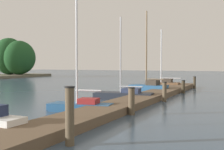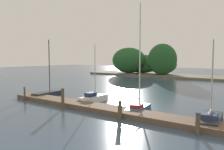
{
  "view_description": "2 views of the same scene",
  "coord_description": "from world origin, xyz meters",
  "px_view_note": "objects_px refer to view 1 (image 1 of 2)",
  "views": [
    {
      "loc": [
        -14.44,
        4.53,
        2.22
      ],
      "look_at": [
        0.86,
        11.63,
        1.59
      ],
      "focal_mm": 47.99,
      "sensor_mm": 36.0,
      "label": 1
    },
    {
      "loc": [
        6.09,
        -3.05,
        4.09
      ],
      "look_at": [
        -4.87,
        11.74,
        2.62
      ],
      "focal_mm": 36.93,
      "sensor_mm": 36.0,
      "label": 2
    }
  ],
  "objects_px": {
    "sailboat_3": "(123,95)",
    "mooring_piling_1": "(70,116)",
    "mooring_piling_3": "(164,92)",
    "mooring_piling_4": "(183,87)",
    "sailboat_2": "(80,102)",
    "sailboat_5": "(163,84)",
    "sailboat_4": "(148,87)",
    "mooring_piling_2": "(131,101)",
    "mooring_piling_5": "(195,82)"
  },
  "relations": [
    {
      "from": "sailboat_3",
      "to": "mooring_piling_5",
      "type": "relative_size",
      "value": 4.68
    },
    {
      "from": "sailboat_2",
      "to": "mooring_piling_2",
      "type": "xyz_separation_m",
      "value": [
        0.07,
        -2.58,
        0.2
      ]
    },
    {
      "from": "sailboat_2",
      "to": "mooring_piling_3",
      "type": "bearing_deg",
      "value": -127.14
    },
    {
      "from": "mooring_piling_4",
      "to": "sailboat_5",
      "type": "bearing_deg",
      "value": 32.38
    },
    {
      "from": "sailboat_4",
      "to": "mooring_piling_5",
      "type": "height_order",
      "value": "sailboat_4"
    },
    {
      "from": "sailboat_2",
      "to": "mooring_piling_3",
      "type": "xyz_separation_m",
      "value": [
        5.1,
        -2.7,
        0.18
      ]
    },
    {
      "from": "mooring_piling_1",
      "to": "mooring_piling_4",
      "type": "height_order",
      "value": "mooring_piling_1"
    },
    {
      "from": "sailboat_3",
      "to": "mooring_piling_2",
      "type": "relative_size",
      "value": 4.26
    },
    {
      "from": "sailboat_3",
      "to": "mooring_piling_3",
      "type": "distance_m",
      "value": 2.64
    },
    {
      "from": "sailboat_5",
      "to": "mooring_piling_4",
      "type": "height_order",
      "value": "sailboat_5"
    },
    {
      "from": "mooring_piling_2",
      "to": "sailboat_4",
      "type": "bearing_deg",
      "value": 14.14
    },
    {
      "from": "sailboat_4",
      "to": "mooring_piling_1",
      "type": "relative_size",
      "value": 3.89
    },
    {
      "from": "mooring_piling_5",
      "to": "sailboat_4",
      "type": "bearing_deg",
      "value": 153.18
    },
    {
      "from": "sailboat_3",
      "to": "mooring_piling_5",
      "type": "xyz_separation_m",
      "value": [
        10.33,
        -2.63,
        0.26
      ]
    },
    {
      "from": "mooring_piling_2",
      "to": "mooring_piling_3",
      "type": "xyz_separation_m",
      "value": [
        5.03,
        -0.12,
        -0.02
      ]
    },
    {
      "from": "mooring_piling_1",
      "to": "mooring_piling_4",
      "type": "xyz_separation_m",
      "value": [
        15.76,
        0.14,
        -0.31
      ]
    },
    {
      "from": "sailboat_4",
      "to": "mooring_piling_5",
      "type": "bearing_deg",
      "value": -112.96
    },
    {
      "from": "sailboat_2",
      "to": "mooring_piling_5",
      "type": "height_order",
      "value": "sailboat_2"
    },
    {
      "from": "mooring_piling_4",
      "to": "mooring_piling_2",
      "type": "bearing_deg",
      "value": 179.41
    },
    {
      "from": "sailboat_3",
      "to": "mooring_piling_1",
      "type": "xyz_separation_m",
      "value": [
        -10.32,
        -2.76,
        0.52
      ]
    },
    {
      "from": "sailboat_2",
      "to": "mooring_piling_4",
      "type": "bearing_deg",
      "value": -113.51
    },
    {
      "from": "mooring_piling_1",
      "to": "mooring_piling_4",
      "type": "relative_size",
      "value": 1.62
    },
    {
      "from": "sailboat_5",
      "to": "sailboat_4",
      "type": "bearing_deg",
      "value": 90.35
    },
    {
      "from": "mooring_piling_3",
      "to": "sailboat_2",
      "type": "bearing_deg",
      "value": 152.09
    },
    {
      "from": "mooring_piling_3",
      "to": "mooring_piling_5",
      "type": "bearing_deg",
      "value": -0.02
    },
    {
      "from": "mooring_piling_1",
      "to": "mooring_piling_5",
      "type": "height_order",
      "value": "mooring_piling_1"
    },
    {
      "from": "mooring_piling_2",
      "to": "mooring_piling_4",
      "type": "distance_m",
      "value": 10.48
    },
    {
      "from": "sailboat_3",
      "to": "mooring_piling_5",
      "type": "height_order",
      "value": "sailboat_3"
    },
    {
      "from": "sailboat_2",
      "to": "sailboat_3",
      "type": "bearing_deg",
      "value": -100.04
    },
    {
      "from": "sailboat_2",
      "to": "sailboat_5",
      "type": "xyz_separation_m",
      "value": [
        14.96,
        0.11,
        -0.03
      ]
    },
    {
      "from": "sailboat_2",
      "to": "mooring_piling_5",
      "type": "distance_m",
      "value": 15.67
    },
    {
      "from": "mooring_piling_3",
      "to": "sailboat_3",
      "type": "bearing_deg",
      "value": 89.76
    },
    {
      "from": "sailboat_5",
      "to": "mooring_piling_1",
      "type": "height_order",
      "value": "sailboat_5"
    },
    {
      "from": "sailboat_2",
      "to": "sailboat_4",
      "type": "height_order",
      "value": "sailboat_2"
    },
    {
      "from": "mooring_piling_2",
      "to": "mooring_piling_3",
      "type": "bearing_deg",
      "value": -1.39
    },
    {
      "from": "sailboat_3",
      "to": "mooring_piling_4",
      "type": "relative_size",
      "value": 5.15
    },
    {
      "from": "sailboat_5",
      "to": "mooring_piling_5",
      "type": "height_order",
      "value": "sailboat_5"
    },
    {
      "from": "sailboat_5",
      "to": "mooring_piling_5",
      "type": "distance_m",
      "value": 2.86
    },
    {
      "from": "mooring_piling_4",
      "to": "mooring_piling_5",
      "type": "bearing_deg",
      "value": -0.21
    },
    {
      "from": "mooring_piling_2",
      "to": "sailboat_5",
      "type": "bearing_deg",
      "value": 10.23
    },
    {
      "from": "mooring_piling_2",
      "to": "sailboat_2",
      "type": "bearing_deg",
      "value": 91.58
    },
    {
      "from": "sailboat_5",
      "to": "mooring_piling_2",
      "type": "height_order",
      "value": "sailboat_5"
    },
    {
      "from": "sailboat_4",
      "to": "mooring_piling_3",
      "type": "relative_size",
      "value": 5.41
    },
    {
      "from": "sailboat_3",
      "to": "mooring_piling_4",
      "type": "xyz_separation_m",
      "value": [
        5.44,
        -2.61,
        0.21
      ]
    },
    {
      "from": "mooring_piling_1",
      "to": "sailboat_3",
      "type": "bearing_deg",
      "value": 14.96
    },
    {
      "from": "mooring_piling_5",
      "to": "mooring_piling_3",
      "type": "bearing_deg",
      "value": 179.98
    },
    {
      "from": "mooring_piling_4",
      "to": "mooring_piling_5",
      "type": "distance_m",
      "value": 4.88
    },
    {
      "from": "sailboat_5",
      "to": "mooring_piling_4",
      "type": "bearing_deg",
      "value": 121.02
    },
    {
      "from": "sailboat_2",
      "to": "sailboat_3",
      "type": "distance_m",
      "value": 5.11
    },
    {
      "from": "mooring_piling_1",
      "to": "mooring_piling_3",
      "type": "relative_size",
      "value": 1.39
    }
  ]
}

